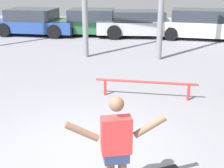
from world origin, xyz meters
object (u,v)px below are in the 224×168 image
grind_rail (146,84)px  parked_car_green (94,23)px  skateboarder (116,144)px  parked_car_white (202,25)px  parked_car_silver (142,24)px  parked_car_blue (35,22)px

grind_rail → parked_car_green: bearing=109.0°
skateboarder → parked_car_white: size_ratio=0.31×
parked_car_white → skateboarder: bearing=-97.1°
grind_rail → parked_car_white: size_ratio=0.53×
skateboarder → parked_car_silver: size_ratio=0.32×
parked_car_blue → parked_car_green: (2.99, 0.27, -0.01)m
grind_rail → parked_car_green: 8.78m
parked_car_silver → parked_car_white: 2.83m
grind_rail → parked_car_silver: 8.18m
grind_rail → parked_car_silver: bearing=93.3°
grind_rail → parked_car_blue: parked_car_blue is taller
parked_car_green → parked_car_silver: bearing=-6.5°
skateboarder → parked_car_green: 12.28m
skateboarder → parked_car_blue: size_ratio=0.34×
skateboarder → parked_car_white: skateboarder is taller
skateboarder → parked_car_blue: (-5.57, 11.74, -0.17)m
skateboarder → grind_rail: skateboarder is taller
skateboarder → parked_car_green: (-2.58, 12.01, -0.18)m
parked_car_blue → parked_car_silver: 5.39m
grind_rail → parked_car_green: parked_car_green is taller
skateboarder → parked_car_green: skateboarder is taller
parked_car_blue → parked_car_white: 8.21m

